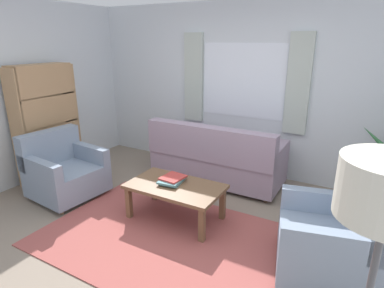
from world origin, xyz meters
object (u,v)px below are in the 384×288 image
at_px(couch, 216,159).
at_px(bookshelf, 51,129).
at_px(armchair_right, 333,239).
at_px(coffee_table, 175,189).
at_px(armchair_left, 64,171).
at_px(book_stack_on_table, 173,179).

distance_m(couch, bookshelf, 2.49).
bearing_deg(armchair_right, bookshelf, -106.51).
relative_size(coffee_table, bookshelf, 0.64).
distance_m(couch, armchair_left, 2.12).
bearing_deg(armchair_left, bookshelf, 66.59).
height_order(armchair_right, coffee_table, armchair_right).
bearing_deg(coffee_table, couch, 91.78).
relative_size(armchair_right, bookshelf, 0.59).
relative_size(coffee_table, book_stack_on_table, 3.07).
bearing_deg(couch, coffee_table, 91.78).
height_order(armchair_left, coffee_table, armchair_left).
distance_m(coffee_table, bookshelf, 2.30).
xyz_separation_m(armchair_right, coffee_table, (-1.72, 0.09, 0.03)).
xyz_separation_m(coffee_table, bookshelf, (-2.26, 0.12, 0.40)).
xyz_separation_m(couch, armchair_left, (-1.60, -1.40, -0.01)).
bearing_deg(book_stack_on_table, armchair_left, -170.02).
bearing_deg(armchair_left, armchair_right, -82.53).
bearing_deg(bookshelf, book_stack_on_table, 88.35).
xyz_separation_m(couch, book_stack_on_table, (-0.03, -1.12, 0.11)).
xyz_separation_m(couch, bookshelf, (-2.22, -1.06, 0.42)).
distance_m(coffee_table, book_stack_on_table, 0.13).
xyz_separation_m(couch, coffee_table, (0.04, -1.17, 0.01)).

